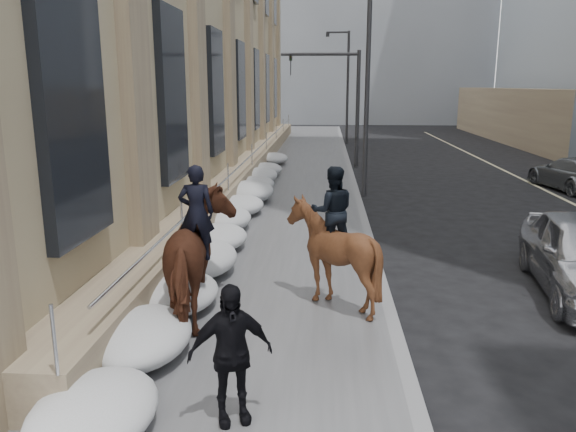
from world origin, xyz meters
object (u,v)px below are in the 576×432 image
Objects in this scene: mounted_horse_right at (332,248)px; pedestrian at (230,354)px; car_grey at (574,174)px; mounted_horse_left at (202,256)px.

mounted_horse_right is 1.47× the size of pedestrian.
car_grey is at bearing -133.05° from mounted_horse_right.
mounted_horse_right reaches higher than pedestrian.
pedestrian is (-1.29, -3.98, -0.21)m from mounted_horse_right.
mounted_horse_right is at bearing 51.06° from pedestrian.
mounted_horse_left is 2.48m from mounted_horse_right.
pedestrian is at bearing 65.97° from mounted_horse_right.
mounted_horse_left is 1.08× the size of mounted_horse_right.
car_grey is at bearing -139.98° from mounted_horse_left.
mounted_horse_right is 0.56× the size of car_grey.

